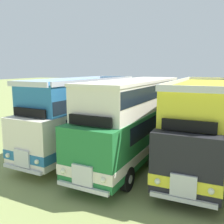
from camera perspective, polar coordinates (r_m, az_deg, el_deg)
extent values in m
cube|color=silver|center=(15.64, -6.54, -2.69)|extent=(2.95, 9.99, 2.30)
cube|color=teal|center=(15.78, -6.50, -4.82)|extent=(2.99, 10.03, 0.44)
cube|color=#19232D|center=(15.85, -5.78, -0.30)|extent=(2.87, 7.60, 0.76)
cube|color=#19232D|center=(11.86, -19.81, -4.07)|extent=(2.20, 0.20, 0.90)
cube|color=silver|center=(12.14, -19.85, -9.91)|extent=(0.90, 0.16, 0.80)
cube|color=silver|center=(12.30, -19.81, -12.15)|extent=(2.30, 0.25, 0.16)
sphere|color=#EAEACC|center=(11.52, -16.77, -10.82)|extent=(0.22, 0.22, 0.22)
sphere|color=#EAEACC|center=(12.78, -22.67, -9.10)|extent=(0.22, 0.22, 0.22)
cube|color=teal|center=(15.55, -6.17, 4.34)|extent=(2.81, 9.09, 1.50)
cube|color=silver|center=(11.86, -18.84, 6.02)|extent=(2.40, 0.21, 0.24)
cube|color=silver|center=(18.95, 0.48, 7.81)|extent=(2.40, 0.21, 0.24)
cube|color=silver|center=(14.87, -2.32, 7.22)|extent=(0.51, 8.98, 0.24)
cube|color=silver|center=(16.18, -9.80, 7.31)|extent=(0.51, 8.98, 0.24)
cube|color=#19232D|center=(15.58, -6.15, 3.24)|extent=(2.85, 8.99, 0.64)
cube|color=black|center=(12.04, -18.33, -0.14)|extent=(1.90, 0.21, 0.40)
cylinder|color=black|center=(12.74, -10.54, -11.32)|extent=(0.33, 1.05, 1.04)
cylinder|color=silver|center=(12.65, -9.99, -11.45)|extent=(0.04, 0.36, 0.36)
cylinder|color=black|center=(14.19, -18.02, -9.40)|extent=(0.33, 1.05, 1.04)
cylinder|color=silver|center=(14.30, -18.45, -9.29)|extent=(0.04, 0.36, 0.36)
cylinder|color=black|center=(18.04, 2.17, -4.79)|extent=(0.33, 1.05, 1.04)
cylinder|color=silver|center=(17.98, 2.60, -4.84)|extent=(0.04, 0.36, 0.36)
cylinder|color=black|center=(19.10, -4.11, -3.98)|extent=(0.33, 1.05, 1.04)
cylinder|color=silver|center=(19.17, -4.50, -3.92)|extent=(0.04, 0.36, 0.36)
cube|color=#237538|center=(13.93, 4.82, -4.23)|extent=(2.88, 10.18, 2.30)
cube|color=silver|center=(14.09, 4.78, -6.60)|extent=(2.93, 10.22, 0.44)
cube|color=#19232D|center=(14.16, 5.46, -1.52)|extent=(2.82, 7.78, 0.76)
cube|color=#19232D|center=(9.48, -6.57, -7.00)|extent=(2.20, 0.18, 0.90)
cube|color=silver|center=(9.83, -6.78, -14.15)|extent=(0.90, 0.15, 0.80)
cube|color=silver|center=(10.02, -6.82, -16.83)|extent=(2.30, 0.23, 0.16)
sphere|color=#EAEACC|center=(9.39, -2.07, -15.28)|extent=(0.22, 0.22, 0.22)
sphere|color=#EAEACC|center=(10.31, -11.10, -13.09)|extent=(0.22, 0.22, 0.22)
cube|color=silver|center=(13.82, 5.32, 3.66)|extent=(2.75, 9.27, 1.50)
cube|color=silver|center=(13.76, 5.38, 7.05)|extent=(2.81, 9.38, 0.14)
cube|color=#19232D|center=(13.79, 5.34, 4.90)|extent=(2.79, 9.18, 0.68)
cube|color=black|center=(9.69, -5.07, -2.02)|extent=(1.90, 0.19, 0.40)
cylinder|color=black|center=(10.89, 3.51, -14.95)|extent=(0.32, 1.05, 1.04)
cylinder|color=silver|center=(10.84, 4.26, -15.09)|extent=(0.03, 0.36, 0.36)
cylinder|color=black|center=(11.91, -6.98, -12.77)|extent=(0.32, 1.05, 1.04)
cylinder|color=silver|center=(11.98, -7.59, -12.63)|extent=(0.03, 0.36, 0.36)
cylinder|color=black|center=(16.89, 12.57, -6.05)|extent=(0.32, 1.05, 1.04)
cylinder|color=silver|center=(16.85, 13.07, -6.11)|extent=(0.03, 0.36, 0.36)
cylinder|color=black|center=(17.56, 5.25, -5.24)|extent=(0.32, 1.05, 1.04)
cylinder|color=silver|center=(17.61, 4.80, -5.18)|extent=(0.03, 0.36, 0.36)
cube|color=black|center=(13.94, 19.17, -4.75)|extent=(2.57, 10.20, 2.30)
cube|color=yellow|center=(14.10, 19.03, -7.11)|extent=(2.61, 10.24, 0.44)
cube|color=#19232D|center=(14.20, 19.46, -2.02)|extent=(2.58, 7.80, 0.76)
cube|color=#19232D|center=(8.95, 16.41, -8.38)|extent=(2.20, 0.11, 0.90)
cube|color=silver|center=(9.31, 15.93, -15.92)|extent=(0.90, 0.13, 0.80)
cube|color=silver|center=(9.51, 15.75, -18.71)|extent=(2.30, 0.15, 0.16)
sphere|color=#EAEACC|center=(9.24, 21.67, -16.46)|extent=(0.22, 0.22, 0.22)
sphere|color=#EAEACC|center=(9.44, 10.31, -15.29)|extent=(0.22, 0.22, 0.22)
cube|color=yellow|center=(13.85, 19.71, 3.13)|extent=(2.46, 9.30, 1.50)
cube|color=silver|center=(8.98, 17.44, 5.01)|extent=(2.40, 0.12, 0.24)
cube|color=silver|center=(17.92, 20.96, 7.04)|extent=(2.40, 0.12, 0.24)
cube|color=silver|center=(13.93, 14.95, 6.72)|extent=(0.16, 9.29, 0.24)
cube|color=#19232D|center=(13.89, 19.64, 1.90)|extent=(2.50, 9.20, 0.64)
cube|color=black|center=(9.22, 17.06, -3.04)|extent=(1.90, 0.13, 0.40)
cylinder|color=black|center=(10.99, 23.26, -15.55)|extent=(0.29, 1.04, 1.04)
cylinder|color=silver|center=(10.99, 24.07, -15.60)|extent=(0.02, 0.36, 0.36)
cylinder|color=black|center=(11.21, 11.06, -14.38)|extent=(0.29, 1.04, 1.04)
cylinder|color=silver|center=(11.24, 10.30, -14.29)|extent=(0.02, 0.36, 0.36)
cylinder|color=black|center=(17.39, 23.75, -6.21)|extent=(0.29, 1.04, 1.04)
cylinder|color=silver|center=(17.39, 24.24, -6.24)|extent=(0.02, 0.36, 0.36)
cylinder|color=black|center=(17.53, 16.19, -5.62)|extent=(0.29, 1.04, 1.04)
cylinder|color=silver|center=(17.55, 15.70, -5.58)|extent=(0.02, 0.36, 0.36)
cylinder|color=#8C704C|center=(27.95, 1.21, 0.50)|extent=(0.08, 0.08, 1.05)
cylinder|color=#8C704C|center=(25.96, 16.44, -0.63)|extent=(0.08, 0.08, 1.05)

